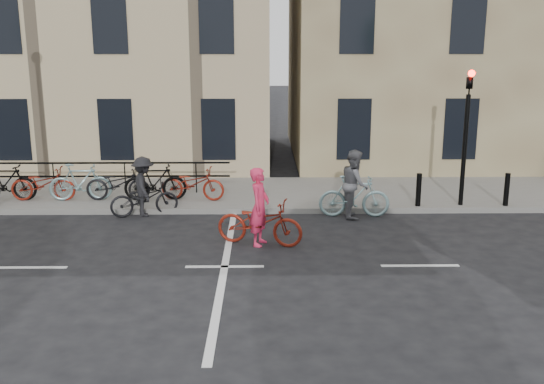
{
  "coord_description": "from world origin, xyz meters",
  "views": [
    {
      "loc": [
        0.81,
        -11.65,
        4.36
      ],
      "look_at": [
        0.99,
        1.95,
        1.1
      ],
      "focal_mm": 40.0,
      "sensor_mm": 36.0,
      "label": 1
    }
  ],
  "objects_px": {
    "cyclist_grey": "(354,190)",
    "traffic_light": "(467,121)",
    "cyclist_pink": "(260,218)",
    "cyclist_dark": "(144,193)"
  },
  "relations": [
    {
      "from": "traffic_light",
      "to": "cyclist_pink",
      "type": "height_order",
      "value": "traffic_light"
    },
    {
      "from": "cyclist_pink",
      "to": "cyclist_grey",
      "type": "distance_m",
      "value": 3.35
    },
    {
      "from": "cyclist_pink",
      "to": "cyclist_dark",
      "type": "bearing_deg",
      "value": 68.38
    },
    {
      "from": "cyclist_grey",
      "to": "traffic_light",
      "type": "bearing_deg",
      "value": -75.28
    },
    {
      "from": "cyclist_pink",
      "to": "cyclist_grey",
      "type": "xyz_separation_m",
      "value": [
        2.47,
        2.27,
        0.11
      ]
    },
    {
      "from": "cyclist_pink",
      "to": "cyclist_grey",
      "type": "relative_size",
      "value": 1.12
    },
    {
      "from": "traffic_light",
      "to": "cyclist_dark",
      "type": "xyz_separation_m",
      "value": [
        -8.56,
        -0.44,
        -1.83
      ]
    },
    {
      "from": "cyclist_dark",
      "to": "cyclist_pink",
      "type": "bearing_deg",
      "value": -147.58
    },
    {
      "from": "traffic_light",
      "to": "cyclist_pink",
      "type": "xyz_separation_m",
      "value": [
        -5.49,
        -2.9,
        -1.84
      ]
    },
    {
      "from": "traffic_light",
      "to": "cyclist_pink",
      "type": "distance_m",
      "value": 6.48
    }
  ]
}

